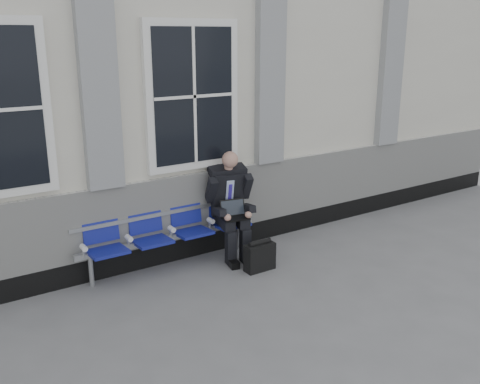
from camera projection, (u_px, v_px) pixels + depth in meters
ground at (230, 302)px, 6.30m from camera, size 70.00×70.00×0.00m
station_building at (111, 87)px, 8.44m from camera, size 14.40×4.40×4.49m
bench at (169, 227)px, 7.14m from camera, size 2.60×0.47×0.91m
businessman at (230, 201)px, 7.41m from camera, size 0.67×0.90×1.51m
briefcase at (260, 256)px, 7.10m from camera, size 0.42×0.18×0.43m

